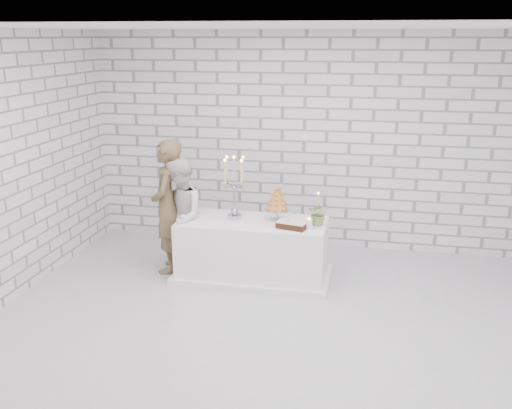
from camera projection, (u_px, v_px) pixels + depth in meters
name	position (u px, v px, depth m)	size (l,w,h in m)	color
ground	(271.00, 322.00, 6.20)	(6.00, 5.00, 0.01)	silver
ceiling	(273.00, 27.00, 5.36)	(6.00, 5.00, 0.01)	white
wall_back	(304.00, 142.00, 8.13)	(6.00, 0.01, 3.00)	white
wall_front	(196.00, 289.00, 3.43)	(6.00, 0.01, 3.00)	white
wall_left	(1.00, 171.00, 6.37)	(0.01, 5.00, 3.00)	white
cake_table	(253.00, 250.00, 7.22)	(1.80, 0.80, 0.75)	white
groom	(168.00, 207.00, 7.36)	(0.62, 0.41, 1.70)	brown
bride	(180.00, 217.00, 7.29)	(0.72, 0.56, 1.48)	white
candelabra	(234.00, 188.00, 7.10)	(0.32, 0.32, 0.79)	#A7A7B2
croquembouche	(277.00, 203.00, 7.08)	(0.29, 0.29, 0.44)	#B86C29
chocolate_cake	(293.00, 224.00, 6.86)	(0.34, 0.24, 0.08)	black
pillar_candle	(309.00, 224.00, 6.81)	(0.08, 0.08, 0.12)	white
extra_taper	(318.00, 207.00, 7.15)	(0.06, 0.06, 0.32)	beige
flowers	(319.00, 213.00, 6.93)	(0.26, 0.23, 0.29)	#59823C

